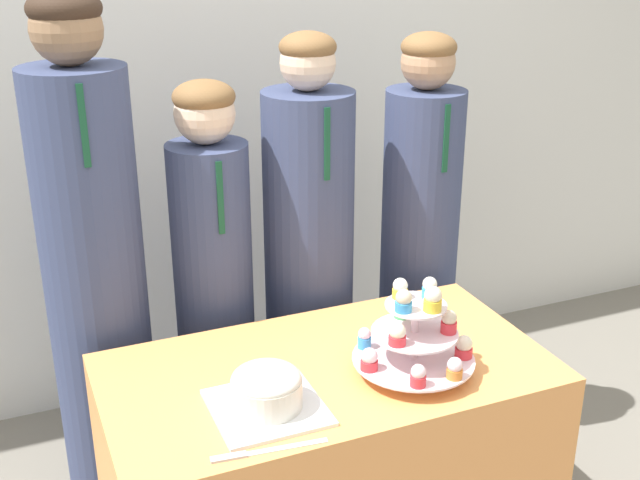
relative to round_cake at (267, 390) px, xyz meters
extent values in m
cube|color=silver|center=(0.22, 1.38, 0.58)|extent=(9.00, 0.06, 2.70)
cube|color=#EF9951|center=(0.22, 0.13, -0.42)|extent=(1.20, 0.64, 0.72)
cube|color=white|center=(0.00, 0.00, -0.05)|extent=(0.27, 0.27, 0.01)
cylinder|color=silver|center=(0.00, 0.00, -0.01)|extent=(0.18, 0.18, 0.07)
ellipsoid|color=silver|center=(0.00, 0.00, 0.03)|extent=(0.17, 0.17, 0.06)
cube|color=silver|center=(-0.01, -0.16, -0.05)|extent=(0.19, 0.04, 0.00)
cube|color=#B2B2B7|center=(-0.14, -0.15, -0.05)|extent=(0.08, 0.03, 0.01)
cylinder|color=silver|center=(0.42, 0.02, 0.04)|extent=(0.02, 0.02, 0.20)
cylinder|color=silver|center=(0.42, 0.02, -0.02)|extent=(0.33, 0.33, 0.01)
cylinder|color=silver|center=(0.42, 0.02, 0.06)|extent=(0.23, 0.23, 0.01)
cylinder|color=silver|center=(0.42, 0.02, 0.14)|extent=(0.16, 0.16, 0.01)
cylinder|color=white|center=(0.44, 0.15, 0.00)|extent=(0.05, 0.05, 0.03)
sphere|color=#F4E5C6|center=(0.44, 0.15, 0.03)|extent=(0.04, 0.04, 0.04)
cylinder|color=#3893DB|center=(0.32, 0.12, 0.00)|extent=(0.04, 0.04, 0.03)
sphere|color=silver|center=(0.32, 0.12, 0.03)|extent=(0.03, 0.03, 0.03)
cylinder|color=#E5333D|center=(0.28, 0.01, 0.00)|extent=(0.05, 0.05, 0.03)
sphere|color=silver|center=(0.28, 0.01, 0.02)|extent=(0.04, 0.04, 0.04)
cylinder|color=#E5333D|center=(0.36, -0.11, 0.00)|extent=(0.04, 0.04, 0.03)
sphere|color=silver|center=(0.36, -0.11, 0.03)|extent=(0.04, 0.04, 0.04)
cylinder|color=orange|center=(0.46, -0.11, 0.00)|extent=(0.04, 0.04, 0.03)
sphere|color=silver|center=(0.46, -0.11, 0.02)|extent=(0.04, 0.04, 0.04)
cylinder|color=#E5333D|center=(0.54, -0.03, 0.00)|extent=(0.05, 0.05, 0.03)
sphere|color=#F4E5C6|center=(0.54, -0.03, 0.03)|extent=(0.04, 0.04, 0.04)
cylinder|color=white|center=(0.52, 0.10, 0.00)|extent=(0.05, 0.05, 0.03)
sphere|color=white|center=(0.52, 0.10, 0.03)|extent=(0.04, 0.04, 0.04)
cylinder|color=#E5333D|center=(0.50, -0.02, 0.08)|extent=(0.04, 0.04, 0.03)
sphere|color=beige|center=(0.50, -0.02, 0.11)|extent=(0.04, 0.04, 0.04)
cylinder|color=#4CB766|center=(0.43, 0.10, 0.08)|extent=(0.04, 0.04, 0.03)
sphere|color=silver|center=(0.43, 0.10, 0.10)|extent=(0.04, 0.04, 0.04)
cylinder|color=#E5333D|center=(0.34, -0.02, 0.08)|extent=(0.05, 0.05, 0.02)
sphere|color=#F4E5C6|center=(0.34, -0.02, 0.10)|extent=(0.04, 0.04, 0.04)
cylinder|color=#3893DB|center=(0.37, 0.00, 0.16)|extent=(0.04, 0.04, 0.03)
sphere|color=beige|center=(0.37, 0.00, 0.18)|extent=(0.04, 0.04, 0.04)
cylinder|color=yellow|center=(0.44, -0.03, 0.16)|extent=(0.05, 0.05, 0.03)
sphere|color=#F4E5C6|center=(0.44, -0.03, 0.19)|extent=(0.04, 0.04, 0.04)
cylinder|color=#3893DB|center=(0.47, 0.04, 0.16)|extent=(0.04, 0.04, 0.03)
sphere|color=white|center=(0.47, 0.04, 0.18)|extent=(0.04, 0.04, 0.04)
cylinder|color=yellow|center=(0.40, 0.07, 0.16)|extent=(0.04, 0.04, 0.02)
sphere|color=white|center=(0.40, 0.07, 0.18)|extent=(0.04, 0.04, 0.04)
cylinder|color=#384266|center=(-0.31, 0.66, -0.04)|extent=(0.30, 0.30, 1.47)
sphere|color=#8E6B4C|center=(-0.31, 0.66, 0.80)|extent=(0.19, 0.19, 0.19)
ellipsoid|color=#332319|center=(-0.31, 0.66, 0.85)|extent=(0.20, 0.20, 0.11)
cube|color=#14472D|center=(-0.31, 0.51, 0.57)|extent=(0.02, 0.01, 0.22)
cylinder|color=#384266|center=(0.05, 0.66, -0.16)|extent=(0.25, 0.25, 1.22)
sphere|color=beige|center=(0.05, 0.66, 0.54)|extent=(0.18, 0.18, 0.18)
ellipsoid|color=brown|center=(0.05, 0.66, 0.59)|extent=(0.18, 0.18, 0.10)
cube|color=#14472D|center=(0.05, 0.53, 0.32)|extent=(0.02, 0.01, 0.22)
cylinder|color=#384266|center=(0.38, 0.66, -0.10)|extent=(0.29, 0.29, 1.35)
sphere|color=beige|center=(0.38, 0.66, 0.67)|extent=(0.17, 0.17, 0.17)
ellipsoid|color=brown|center=(0.38, 0.66, 0.71)|extent=(0.17, 0.17, 0.09)
cube|color=#14472D|center=(0.38, 0.51, 0.45)|extent=(0.02, 0.01, 0.22)
cylinder|color=#384266|center=(0.79, 0.66, -0.11)|extent=(0.27, 0.27, 1.33)
sphere|color=tan|center=(0.79, 0.66, 0.64)|extent=(0.18, 0.18, 0.18)
ellipsoid|color=brown|center=(0.79, 0.66, 0.69)|extent=(0.18, 0.18, 0.10)
cube|color=#14472D|center=(0.79, 0.52, 0.42)|extent=(0.02, 0.01, 0.22)
camera|label=1|loc=(-0.53, -1.59, 1.07)|focal=45.00mm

